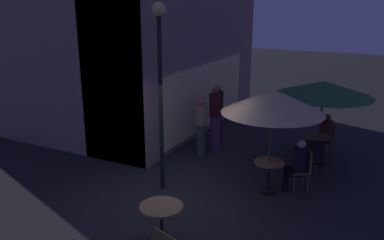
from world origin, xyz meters
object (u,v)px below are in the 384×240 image
(cafe_chair_0, at_px, (304,167))
(patron_standing_4, at_px, (217,113))
(cafe_table_2, at_px, (161,215))
(patio_umbrella_0, at_px, (273,101))
(cafe_chair_2, at_px, (315,153))
(patron_standing_3, at_px, (215,118))
(patron_seated_1, at_px, (326,132))
(cafe_chair_1, at_px, (326,136))
(street_lamp_near_corner, at_px, (160,71))
(cafe_table_0, at_px, (269,171))
(patio_umbrella_1, at_px, (324,89))
(patron_standing_2, at_px, (201,127))
(cafe_table_1, at_px, (318,144))
(patron_seated_0, at_px, (298,163))

(cafe_chair_0, bearing_deg, patron_standing_4, -68.14)
(cafe_table_2, relative_size, patio_umbrella_0, 0.32)
(cafe_table_2, relative_size, cafe_chair_2, 0.84)
(patio_umbrella_0, relative_size, patron_standing_3, 1.32)
(patron_seated_1, bearing_deg, cafe_chair_1, -180.00)
(street_lamp_near_corner, bearing_deg, cafe_table_0, -66.64)
(cafe_table_0, height_order, patron_standing_3, patron_standing_3)
(cafe_table_2, bearing_deg, patron_seated_1, -17.33)
(street_lamp_near_corner, bearing_deg, patron_seated_1, -36.65)
(patio_umbrella_1, relative_size, patron_standing_2, 1.51)
(cafe_chair_0, height_order, patron_standing_2, patron_standing_2)
(patron_seated_1, relative_size, patron_standing_2, 0.71)
(patio_umbrella_0, height_order, cafe_chair_1, patio_umbrella_0)
(cafe_table_1, bearing_deg, street_lamp_near_corner, 138.47)
(street_lamp_near_corner, relative_size, cafe_chair_0, 4.29)
(patio_umbrella_0, xyz_separation_m, patron_standing_4, (2.72, 2.50, -1.25))
(cafe_chair_0, height_order, patron_seated_1, patron_seated_1)
(patron_seated_0, bearing_deg, patron_standing_4, -70.14)
(street_lamp_near_corner, xyz_separation_m, patron_seated_1, (4.01, -2.98, -2.12))
(patio_umbrella_0, height_order, patron_standing_4, patio_umbrella_0)
(cafe_table_0, bearing_deg, cafe_table_1, -16.06)
(cafe_table_2, xyz_separation_m, patio_umbrella_1, (5.20, -1.78, 1.50))
(cafe_chair_1, bearing_deg, patron_seated_0, 1.18)
(patio_umbrella_0, height_order, cafe_chair_2, patio_umbrella_0)
(patron_standing_4, bearing_deg, cafe_chair_0, -136.66)
(patio_umbrella_1, height_order, patron_standing_4, patio_umbrella_1)
(cafe_table_2, xyz_separation_m, cafe_chair_0, (3.31, -1.80, 0.04))
(patron_seated_0, xyz_separation_m, patron_seated_1, (2.68, -0.17, -0.02))
(cafe_chair_2, bearing_deg, cafe_table_2, 152.73)
(cafe_table_2, height_order, cafe_chair_0, cafe_chair_0)
(patron_seated_1, bearing_deg, cafe_chair_0, 3.83)
(street_lamp_near_corner, bearing_deg, cafe_chair_1, -35.83)
(patio_umbrella_0, distance_m, patron_standing_4, 3.90)
(patio_umbrella_0, bearing_deg, patio_umbrella_1, -16.06)
(cafe_chair_2, relative_size, patron_standing_3, 0.51)
(patron_standing_4, bearing_deg, patron_seated_0, -138.66)
(cafe_table_0, height_order, patron_standing_2, patron_standing_2)
(cafe_table_1, xyz_separation_m, patron_seated_0, (-1.97, 0.11, 0.17))
(street_lamp_near_corner, relative_size, patron_standing_3, 2.30)
(patron_seated_1, distance_m, patron_standing_3, 3.18)
(patron_standing_2, bearing_deg, street_lamp_near_corner, -46.80)
(street_lamp_near_corner, bearing_deg, patron_standing_4, 3.75)
(patio_umbrella_1, relative_size, patron_seated_0, 2.04)
(cafe_chair_2, relative_size, patron_standing_4, 0.52)
(patio_umbrella_0, bearing_deg, patron_standing_3, 47.28)
(cafe_table_1, relative_size, patron_seated_1, 0.64)
(cafe_table_1, xyz_separation_m, cafe_chair_2, (-0.84, -0.06, 0.04))
(cafe_table_1, distance_m, cafe_chair_2, 0.85)
(cafe_chair_2, bearing_deg, patron_standing_4, 64.74)
(cafe_table_1, distance_m, patron_standing_4, 3.21)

